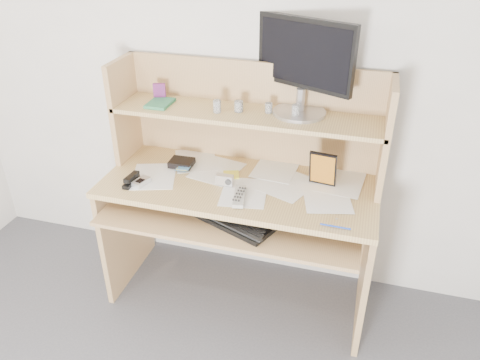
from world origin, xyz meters
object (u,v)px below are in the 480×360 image
(tv_remote, at_px, (239,196))
(monitor, at_px, (303,64))
(desk, at_px, (243,185))
(keyboard, at_px, (228,218))
(game_case, at_px, (323,169))

(tv_remote, height_order, monitor, monitor)
(tv_remote, xyz_separation_m, monitor, (0.21, 0.37, 0.56))
(desk, bearing_deg, monitor, 29.28)
(keyboard, height_order, tv_remote, tv_remote)
(desk, relative_size, tv_remote, 7.46)
(desk, relative_size, keyboard, 2.81)
(monitor, bearing_deg, desk, -126.90)
(desk, xyz_separation_m, monitor, (0.26, 0.14, 0.63))
(desk, xyz_separation_m, tv_remote, (0.04, -0.22, 0.07))
(keyboard, relative_size, tv_remote, 2.65)
(keyboard, height_order, game_case, game_case)
(keyboard, relative_size, monitor, 1.00)
(desk, bearing_deg, game_case, 0.73)
(keyboard, xyz_separation_m, monitor, (0.26, 0.42, 0.66))
(desk, height_order, keyboard, desk)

